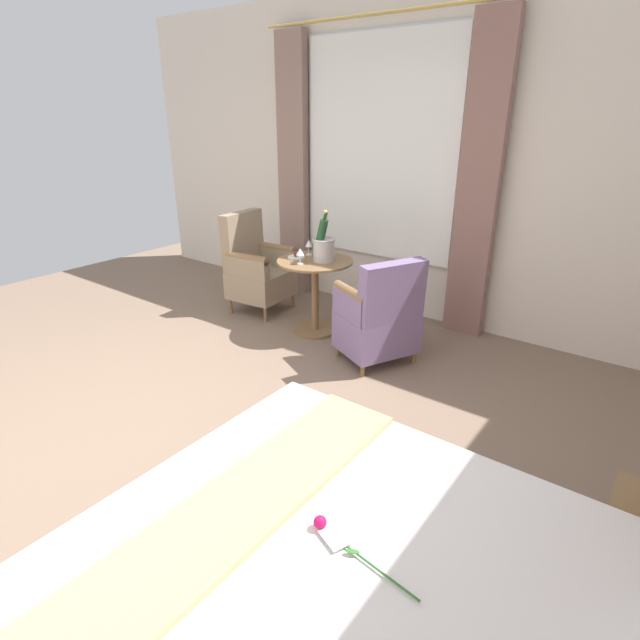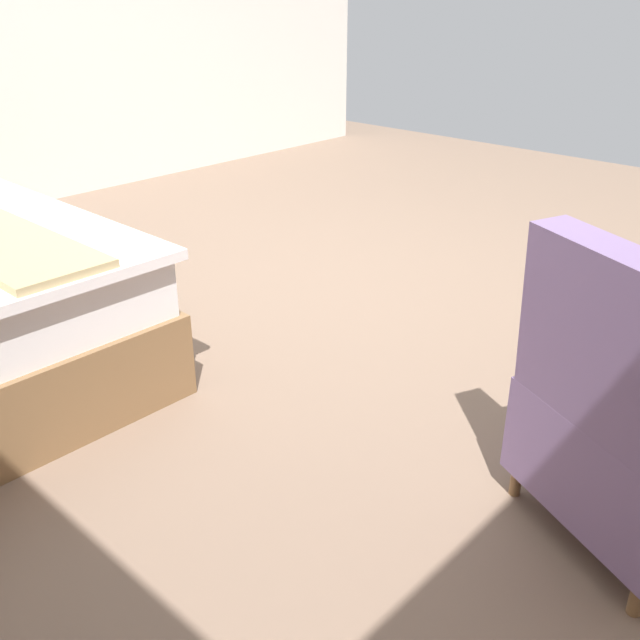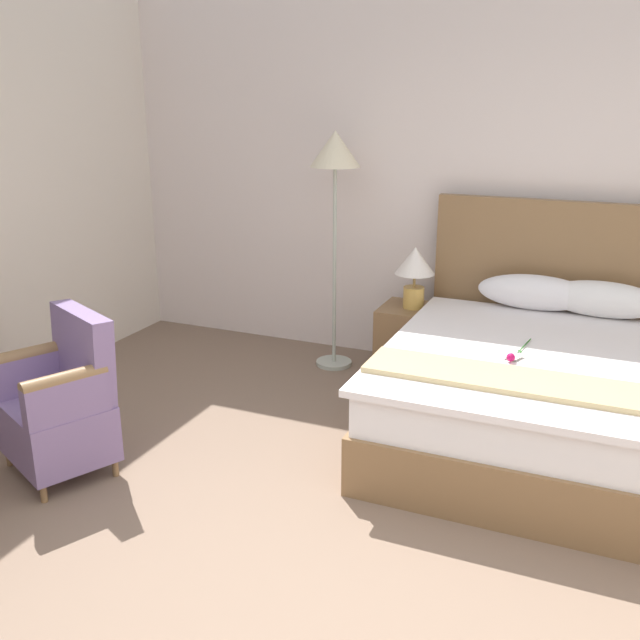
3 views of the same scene
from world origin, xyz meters
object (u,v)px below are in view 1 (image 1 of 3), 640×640
wine_glass_near_bucket (309,244)px  armchair_by_window (380,318)px  wine_glass_near_edge (300,253)px  side_table_round (315,288)px  snack_plate (296,257)px  champagne_bucket (324,246)px  armchair_facing_bed (257,269)px

wine_glass_near_bucket → armchair_by_window: armchair_by_window is taller
wine_glass_near_edge → side_table_round: bearing=170.6°
side_table_round → snack_plate: bearing=-78.0°
armchair_by_window → wine_glass_near_edge: bearing=-90.1°
champagne_bucket → armchair_facing_bed: champagne_bucket is taller
wine_glass_near_edge → champagne_bucket: bearing=151.2°
champagne_bucket → snack_plate: bearing=-76.7°
wine_glass_near_bucket → armchair_facing_bed: (0.01, -0.69, -0.36)m
wine_glass_near_edge → snack_plate: 0.23m
armchair_by_window → armchair_facing_bed: size_ratio=0.89×
snack_plate → wine_glass_near_bucket: bearing=167.4°
armchair_facing_bed → snack_plate: bearing=77.6°
side_table_round → wine_glass_near_bucket: size_ratio=4.91×
snack_plate → armchair_by_window: 1.06m
wine_glass_near_edge → armchair_by_window: (0.00, 0.84, -0.42)m
snack_plate → armchair_facing_bed: 0.73m
wine_glass_near_edge → armchair_facing_bed: bearing=-108.9°
wine_glass_near_edge → armchair_facing_bed: 0.94m
wine_glass_near_bucket → side_table_round: bearing=55.0°
snack_plate → armchair_facing_bed: size_ratio=0.16×
wine_glass_near_edge → armchair_by_window: bearing=89.9°
wine_glass_near_bucket → wine_glass_near_edge: wine_glass_near_bucket is taller
armchair_by_window → armchair_facing_bed: 1.69m
armchair_facing_bed → wine_glass_near_edge: bearing=71.1°
side_table_round → armchair_by_window: armchair_by_window is taller
wine_glass_near_edge → snack_plate: bearing=-130.4°
side_table_round → snack_plate: 0.34m
champagne_bucket → armchair_facing_bed: size_ratio=0.45×
side_table_round → armchair_by_window: 0.83m
champagne_bucket → snack_plate: (0.06, -0.27, -0.13)m
champagne_bucket → armchair_facing_bed: 1.02m
side_table_round → wine_glass_near_bucket: bearing=-125.0°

